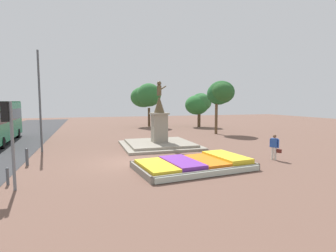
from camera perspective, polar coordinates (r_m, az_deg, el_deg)
ground_plane at (r=15.81m, az=-8.36°, el=-7.80°), size 93.82×93.82×0.00m
flower_planter at (r=14.19m, az=5.99°, el=-8.31°), size 6.41×4.12×0.58m
statue_monument at (r=20.93m, az=-1.90°, el=-2.54°), size 5.83×5.83×5.18m
traffic_light_near_crossing at (r=12.10m, az=-31.37°, el=-0.48°), size 0.41×0.29×3.59m
banner_pole at (r=20.43m, az=-26.15°, el=5.33°), size 0.14×0.66×7.12m
pedestrian_with_handbag at (r=17.34m, az=22.19°, el=-4.02°), size 0.46×0.67×1.57m
kerb_bollard_mid_a at (r=13.37m, az=-31.56°, el=-9.23°), size 0.13×0.13×0.76m
kerb_bollard_mid_b at (r=16.78m, az=-28.37°, el=-5.83°), size 0.18×0.18×0.98m
park_tree_far_left at (r=29.51m, az=11.36°, el=7.08°), size 3.01×3.14×5.85m
park_tree_behind_statue at (r=37.32m, az=-4.79°, el=6.50°), size 4.01×4.71×6.09m
park_tree_far_right at (r=37.23m, az=6.80°, el=4.86°), size 3.64×3.47×4.76m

